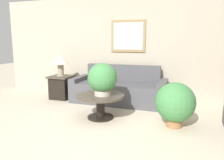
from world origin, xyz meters
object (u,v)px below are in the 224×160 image
Objects in this scene: side_table at (61,87)px; table_lamp at (60,61)px; potted_plant_floor at (175,103)px; coffee_table at (100,101)px; potted_plant_on_table at (102,79)px; couch_main at (119,90)px.

side_table is 1.07× the size of table_lamp.
potted_plant_floor reaches higher than side_table.
table_lamp is (-1.50, 1.05, 0.64)m from coffee_table.
table_lamp is at bearing 145.05° from coffee_table.
potted_plant_on_table reaches higher than potted_plant_floor.
coffee_table is 1.50× the size of potted_plant_on_table.
coffee_table is 1.67× the size of table_lamp.
table_lamp is 3.10m from potted_plant_floor.
side_table is 1.94m from potted_plant_on_table.
couch_main is 1.80m from potted_plant_floor.
potted_plant_floor is (2.87, -1.04, 0.12)m from side_table.
potted_plant_floor is (1.36, -1.17, 0.13)m from couch_main.
couch_main reaches higher than coffee_table.
potted_plant_on_table reaches higher than couch_main.
table_lamp reaches higher than potted_plant_on_table.
potted_plant_on_table is (1.55, -1.07, -0.20)m from table_lamp.
table_lamp reaches higher than couch_main.
potted_plant_on_table is at bearing -178.70° from potted_plant_floor.
coffee_table is 1.37m from potted_plant_floor.
side_table reaches higher than coffee_table.
potted_plant_floor is (1.37, 0.01, 0.09)m from coffee_table.
couch_main is 2.87× the size of potted_plant_floor.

